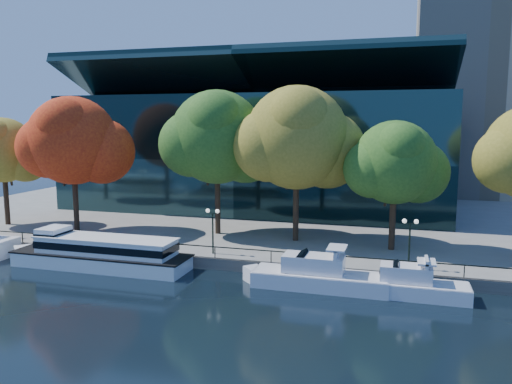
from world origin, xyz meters
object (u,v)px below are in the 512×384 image
(cruiser_near, at_px, (314,275))
(cruiser_far, at_px, (406,284))
(lamp_2, at_px, (410,232))
(tree_2, at_px, (219,139))
(tree_0, at_px, (4,152))
(tree_1, at_px, (74,142))
(tree_4, at_px, (396,164))
(tour_boat, at_px, (96,252))
(tree_3, at_px, (299,140))
(lamp_1, at_px, (213,221))

(cruiser_near, distance_m, cruiser_far, 6.74)
(cruiser_far, relative_size, lamp_2, 2.25)
(cruiser_far, relative_size, tree_2, 0.61)
(tree_0, height_order, tree_2, tree_2)
(tree_1, relative_size, tree_4, 1.22)
(cruiser_far, xyz_separation_m, tree_4, (-1.07, 9.71, 7.91))
(cruiser_near, height_order, tree_2, tree_2)
(tour_boat, height_order, cruiser_near, tour_boat)
(tour_boat, xyz_separation_m, tree_0, (-17.67, 9.16, 7.92))
(tour_boat, distance_m, tree_1, 14.54)
(cruiser_far, distance_m, lamp_2, 4.89)
(tour_boat, distance_m, tree_4, 27.63)
(tree_1, bearing_deg, tree_2, 11.79)
(tree_0, bearing_deg, tree_1, -5.14)
(tour_boat, height_order, tree_2, tree_2)
(tour_boat, height_order, cruiser_far, tour_boat)
(cruiser_near, height_order, tree_4, tree_4)
(tour_boat, xyz_separation_m, tree_4, (24.83, 9.56, 7.44))
(tree_2, bearing_deg, tour_boat, -122.26)
(lamp_2, bearing_deg, tree_3, 146.46)
(cruiser_near, xyz_separation_m, tree_1, (-26.95, 8.33, 9.46))
(tree_2, xyz_separation_m, lamp_1, (2.25, -7.71, -6.90))
(lamp_1, bearing_deg, lamp_2, 0.00)
(cruiser_far, xyz_separation_m, tree_0, (-43.57, 9.30, 8.39))
(cruiser_far, xyz_separation_m, lamp_1, (-16.45, 3.83, 3.04))
(tree_3, bearing_deg, tree_2, 174.56)
(tree_0, distance_m, tree_3, 33.44)
(tour_boat, xyz_separation_m, tree_2, (7.20, 11.40, 9.47))
(tree_1, xyz_separation_m, lamp_2, (33.90, -4.59, -6.51))
(tour_boat, xyz_separation_m, cruiser_near, (19.16, -0.06, -0.38))
(cruiser_far, height_order, lamp_1, lamp_1)
(tree_4, relative_size, lamp_2, 2.92)
(lamp_2, bearing_deg, tree_1, 172.29)
(cruiser_near, bearing_deg, cruiser_far, -0.69)
(tree_2, bearing_deg, lamp_2, -22.18)
(tree_2, bearing_deg, tree_0, -174.86)
(tree_3, bearing_deg, tree_4, -6.40)
(tree_2, bearing_deg, tree_3, -5.44)
(cruiser_near, height_order, lamp_2, lamp_2)
(tour_boat, relative_size, tree_2, 1.17)
(cruiser_near, distance_m, lamp_1, 10.83)
(tree_0, xyz_separation_m, tree_1, (9.89, -0.89, 1.16))
(tree_0, distance_m, tree_4, 42.51)
(tree_0, height_order, lamp_2, tree_0)
(tree_4, xyz_separation_m, lamp_2, (1.28, -5.88, -4.87))
(lamp_1, bearing_deg, tree_0, 168.58)
(lamp_1, xyz_separation_m, lamp_2, (16.67, 0.00, 0.00))
(tree_4, bearing_deg, tree_1, -177.73)
(lamp_2, bearing_deg, tree_2, 157.82)
(cruiser_far, bearing_deg, tree_4, 96.27)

